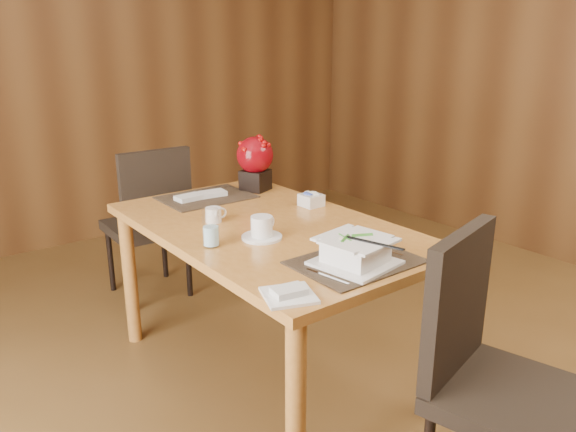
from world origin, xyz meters
TOP-DOWN VIEW (x-y plane):
  - back_wall at (0.00, 3.00)m, footprint 5.00×0.02m
  - dining_table at (0.00, 0.60)m, footprint 0.90×1.50m
  - placemat_near at (0.00, 0.05)m, footprint 0.45×0.33m
  - placemat_far at (0.00, 1.15)m, footprint 0.45×0.33m
  - soup_setting at (-0.02, 0.03)m, footprint 0.30×0.30m
  - coffee_cup at (-0.12, 0.47)m, footprint 0.17×0.17m
  - water_glass at (-0.33, 0.52)m, footprint 0.08×0.08m
  - creamer_jug at (-0.17, 0.78)m, footprint 0.10×0.10m
  - sugar_caddy at (0.33, 0.71)m, footprint 0.10×0.10m
  - berry_decor at (0.29, 1.12)m, footprint 0.20×0.20m
  - napkins_far at (-0.02, 1.15)m, footprint 0.27×0.11m
  - bread_plate at (-0.37, -0.03)m, footprint 0.20×0.20m
  - near_chair at (0.10, -0.46)m, footprint 0.54×0.55m
  - far_chair at (-0.08, 1.69)m, footprint 0.45×0.45m

SIDE VIEW (x-z plane):
  - far_chair at x=-0.08m, z-range 0.06..1.00m
  - near_chair at x=0.10m, z-range 0.06..1.03m
  - dining_table at x=0.00m, z-range 0.28..1.03m
  - placemat_near at x=0.00m, z-range 0.75..0.76m
  - placemat_far at x=0.00m, z-range 0.75..0.76m
  - bread_plate at x=-0.37m, z-range 0.75..0.76m
  - napkins_far at x=-0.02m, z-range 0.76..0.78m
  - sugar_caddy at x=0.33m, z-range 0.75..0.81m
  - creamer_jug at x=-0.17m, z-range 0.75..0.82m
  - coffee_cup at x=-0.12m, z-range 0.74..0.84m
  - soup_setting at x=-0.02m, z-range 0.75..0.86m
  - water_glass at x=-0.33m, z-range 0.75..0.90m
  - berry_decor at x=0.29m, z-range 0.77..1.06m
  - back_wall at x=0.00m, z-range 0.00..2.80m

